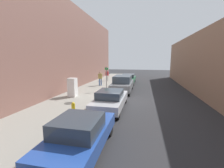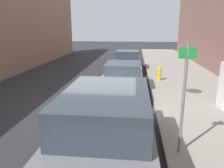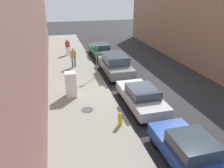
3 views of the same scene
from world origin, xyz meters
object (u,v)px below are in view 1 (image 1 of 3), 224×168
parked_suv_gray (123,83)px  fire_hydrant (73,108)px  discarded_refrigerator (73,87)px  parked_sedan_silver (111,99)px  parked_sedan_green (128,78)px  parked_hatchback_blue (80,134)px  pedestrian_standing_near (100,77)px  street_sign_post (106,77)px  pedestrian_walking_far (107,75)px

parked_suv_gray → fire_hydrant: bearing=-103.8°
discarded_refrigerator → fire_hydrant: 4.64m
fire_hydrant → parked_sedan_silver: size_ratio=0.16×
parked_suv_gray → parked_sedan_green: bearing=90.0°
parked_suv_gray → parked_sedan_green: size_ratio=1.01×
discarded_refrigerator → parked_sedan_silver: 4.61m
fire_hydrant → parked_sedan_green: bearing=82.1°
parked_hatchback_blue → parked_sedan_green: bearing=90.0°
parked_suv_gray → parked_sedan_silver: bearing=-90.0°
pedestrian_standing_near → parked_suv_gray: pedestrian_standing_near is taller
pedestrian_standing_near → parked_sedan_silver: size_ratio=0.38×
street_sign_post → parked_sedan_green: (1.67, 6.41, -0.87)m
street_sign_post → parked_sedan_silver: size_ratio=0.55×
pedestrian_walking_far → parked_sedan_green: pedestrian_walking_far is taller
discarded_refrigerator → parked_suv_gray: discarded_refrigerator is taller
pedestrian_standing_near → parked_sedan_silver: 8.94m
discarded_refrigerator → pedestrian_walking_far: 10.47m
fire_hydrant → discarded_refrigerator: bearing=117.2°
parked_sedan_green → parked_hatchback_blue: bearing=-90.0°
pedestrian_walking_far → parked_suv_gray: pedestrian_walking_far is taller
street_sign_post → parked_hatchback_blue: size_ratio=0.63×
street_sign_post → parked_suv_gray: size_ratio=0.52×
pedestrian_walking_far → parked_hatchback_blue: (3.43, -17.79, -0.40)m
pedestrian_walking_far → parked_sedan_silver: pedestrian_walking_far is taller
pedestrian_walking_far → parked_hatchback_blue: bearing=27.4°
pedestrian_standing_near → parked_sedan_green: size_ratio=0.37×
fire_hydrant → parked_sedan_green: (1.90, 13.67, 0.17)m
street_sign_post → pedestrian_walking_far: (-1.77, 7.30, -0.46)m
pedestrian_walking_far → parked_hatchback_blue: size_ratio=0.41×
fire_hydrant → parked_hatchback_blue: size_ratio=0.18×
discarded_refrigerator → parked_sedan_green: bearing=67.2°
street_sign_post → fire_hydrant: street_sign_post is taller
fire_hydrant → parked_sedan_silver: 2.67m
discarded_refrigerator → parked_sedan_silver: bearing=-29.2°
pedestrian_standing_near → parked_sedan_silver: (3.24, -8.32, -0.49)m
parked_hatchback_blue → parked_sedan_silver: bearing=90.0°
parked_hatchback_blue → discarded_refrigerator: bearing=118.7°
discarded_refrigerator → street_sign_post: 3.97m
pedestrian_walking_far → discarded_refrigerator: bearing=13.3°
street_sign_post → parked_suv_gray: street_sign_post is taller
pedestrian_standing_near → parked_sedan_silver: bearing=51.6°
street_sign_post → pedestrian_standing_near: (-1.58, 2.92, -0.39)m
discarded_refrigerator → parked_sedan_silver: (4.01, -2.25, -0.29)m
fire_hydrant → pedestrian_walking_far: size_ratio=0.45×
street_sign_post → parked_suv_gray: bearing=15.6°
street_sign_post → parked_hatchback_blue: (1.67, -10.49, -0.87)m
pedestrian_walking_far → parked_sedan_green: bearing=91.8°
parked_sedan_silver → parked_sedan_green: size_ratio=0.96×
pedestrian_standing_near → parked_hatchback_blue: bearing=43.9°
pedestrian_standing_near → street_sign_post: bearing=58.7°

